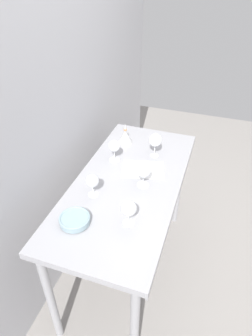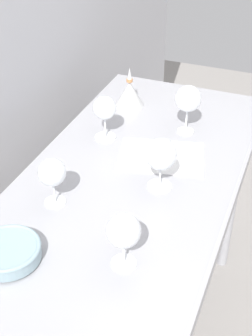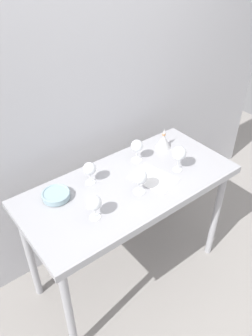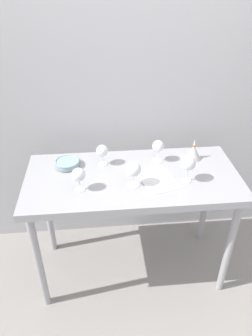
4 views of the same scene
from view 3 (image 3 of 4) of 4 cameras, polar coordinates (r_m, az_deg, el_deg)
ground_plane at (r=2.75m, az=0.42°, el=-17.14°), size 6.00×6.00×0.00m
back_wall at (r=2.22m, az=-7.46°, el=11.97°), size 3.80×0.04×2.60m
steel_counter at (r=2.15m, az=0.61°, el=-4.76°), size 1.40×0.65×0.90m
wine_glass_near_right at (r=2.14m, az=9.11°, el=2.41°), size 0.09×0.09×0.18m
wine_glass_near_left at (r=1.80m, az=-5.53°, el=-6.08°), size 0.09×0.09×0.15m
wine_glass_far_right at (r=2.22m, az=1.88°, el=3.73°), size 0.08×0.08×0.16m
wine_glass_near_center at (r=1.95m, az=2.35°, el=-1.57°), size 0.10×0.10×0.17m
wine_glass_far_left at (r=2.04m, az=-6.29°, el=-0.21°), size 0.08×0.08×0.15m
tasting_sheet_upper at (r=2.13m, az=4.69°, el=-1.74°), size 0.26×0.32×0.00m
tasting_bowl at (r=2.00m, az=-11.93°, el=-4.55°), size 0.17×0.17×0.04m
decanter_funnel at (r=2.40m, az=6.45°, el=4.65°), size 0.11×0.11×0.16m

